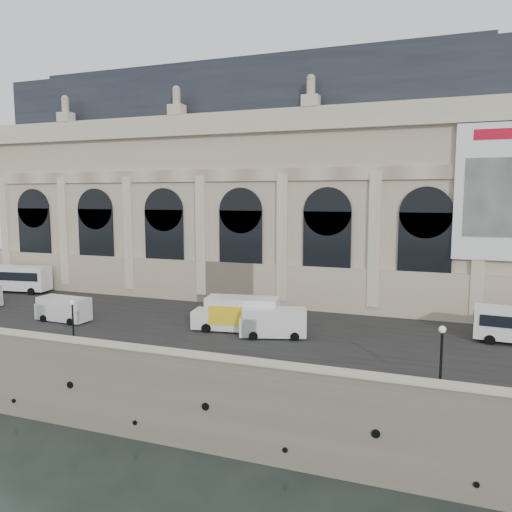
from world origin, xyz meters
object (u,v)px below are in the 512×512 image
at_px(bus_left, 7,278).
at_px(lamp_left, 73,323).
at_px(box_truck, 237,314).
at_px(lamp_right, 441,361).
at_px(van_c, 270,323).
at_px(van_b, 61,309).

height_order(bus_left, lamp_left, lamp_left).
bearing_deg(box_truck, lamp_left, -142.26).
relative_size(lamp_left, lamp_right, 0.86).
xyz_separation_m(van_c, lamp_left, (-15.02, -7.94, 0.60)).
xyz_separation_m(bus_left, lamp_left, (24.33, -16.11, -0.03)).
relative_size(bus_left, van_b, 2.13).
height_order(bus_left, van_b, bus_left).
bearing_deg(box_truck, van_c, -14.88).
bearing_deg(van_b, van_c, 4.65).
xyz_separation_m(van_c, lamp_right, (14.33, -8.72, 0.92)).
bearing_deg(lamp_right, van_c, 148.70).
distance_m(van_c, lamp_left, 17.00).
bearing_deg(van_b, box_truck, 8.48).
height_order(bus_left, lamp_right, lamp_right).
height_order(van_b, lamp_left, lamp_left).
bearing_deg(lamp_left, van_b, 137.28).
xyz_separation_m(bus_left, box_truck, (35.80, -7.23, -0.34)).
bearing_deg(van_c, van_b, -175.35).
height_order(van_b, van_c, van_c).
height_order(van_c, lamp_left, lamp_left).
distance_m(bus_left, van_b, 20.26).
height_order(van_b, lamp_right, lamp_right).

